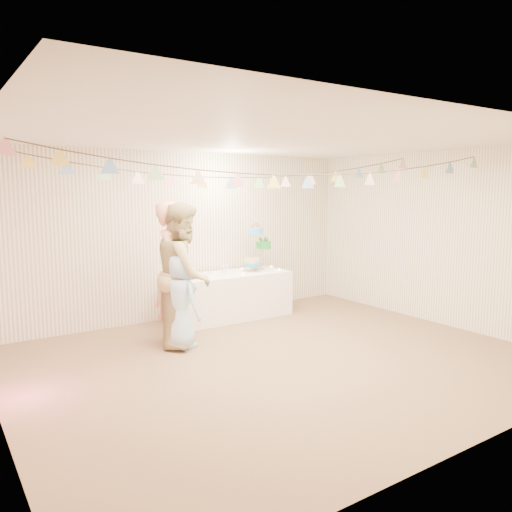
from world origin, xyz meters
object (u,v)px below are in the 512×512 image
cake_stand (258,246)px  person_adult_a (174,272)px  table (231,295)px  person_child (180,301)px  person_adult_b (184,274)px

cake_stand → person_adult_a: bearing=-158.9°
table → person_adult_a: size_ratio=1.01×
cake_stand → person_child: bearing=-151.9°
cake_stand → person_adult_a: person_adult_a is taller
table → person_adult_b: 1.56m
person_adult_a → person_adult_b: 0.18m
person_adult_a → person_adult_b: size_ratio=1.01×
person_adult_a → table: bearing=-22.2°
person_adult_b → person_adult_a: bearing=53.4°
table → person_adult_a: person_adult_a is taller
person_child → person_adult_b: bearing=-57.8°
cake_stand → person_child: size_ratio=0.59×
cake_stand → person_adult_b: 1.96m
table → person_child: 1.64m
person_adult_b → table: bearing=-22.6°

